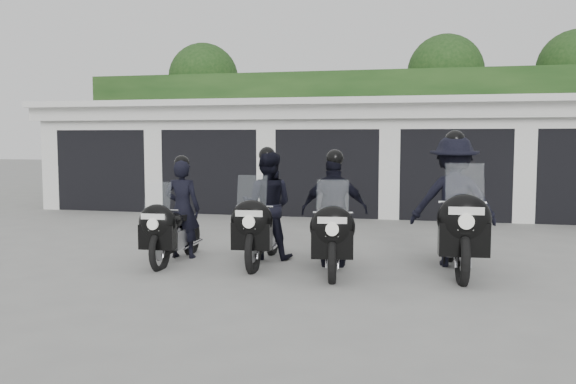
% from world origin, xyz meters
% --- Properties ---
extents(ground, '(80.00, 80.00, 0.00)m').
position_xyz_m(ground, '(0.00, 0.00, 0.00)').
color(ground, gray).
rests_on(ground, ground).
extents(garage_block, '(16.40, 6.80, 2.96)m').
position_xyz_m(garage_block, '(-0.00, 8.06, 1.42)').
color(garage_block, white).
rests_on(garage_block, ground).
extents(background_vegetation, '(20.00, 3.90, 5.80)m').
position_xyz_m(background_vegetation, '(0.37, 12.92, 2.77)').
color(background_vegetation, '#173613').
rests_on(background_vegetation, ground).
extents(police_bike_a, '(0.63, 2.02, 1.76)m').
position_xyz_m(police_bike_a, '(-1.47, -0.42, 0.70)').
color(police_bike_a, black).
rests_on(police_bike_a, ground).
extents(police_bike_b, '(0.89, 2.18, 1.90)m').
position_xyz_m(police_bike_b, '(-0.07, -0.10, 0.80)').
color(police_bike_b, black).
rests_on(police_bike_b, ground).
extents(police_bike_c, '(1.08, 2.14, 1.87)m').
position_xyz_m(police_bike_c, '(1.11, -0.45, 0.79)').
color(police_bike_c, black).
rests_on(police_bike_c, ground).
extents(police_bike_d, '(1.35, 2.49, 2.17)m').
position_xyz_m(police_bike_d, '(2.89, -0.00, 0.92)').
color(police_bike_d, black).
rests_on(police_bike_d, ground).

